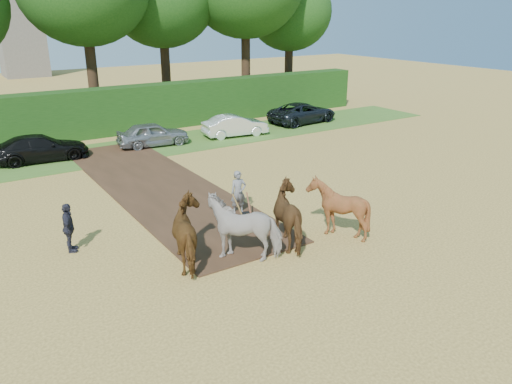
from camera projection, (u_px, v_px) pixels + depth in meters
ground at (198, 253)px, 16.67m from camera, size 120.00×120.00×0.00m
earth_strip at (159, 186)px, 22.94m from camera, size 4.50×17.00×0.05m
grass_verge at (84, 156)px, 27.69m from camera, size 50.00×5.00×0.03m
hedgerow at (61, 116)px, 30.73m from camera, size 46.00×1.60×3.00m
spectator_far at (69, 228)px, 16.50m from camera, size 0.71×1.08×1.71m
plough_team at (269, 219)px, 16.71m from camera, size 7.22×5.09×2.10m
parked_cars at (121, 139)px, 28.64m from camera, size 36.89×3.33×1.46m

